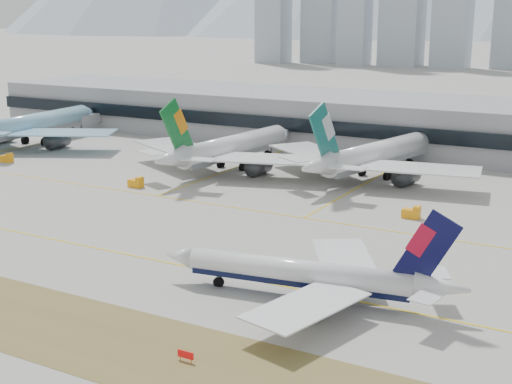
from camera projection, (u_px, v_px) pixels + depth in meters
The scene contains 11 objects.
ground at pixel (160, 249), 124.34m from camera, with size 3000.00×3000.00×0.00m, color gray.
taxiing_airliner at pixel (309, 275), 101.73m from camera, with size 45.43×39.15×15.29m.
widebody_korean at pixel (31, 126), 221.35m from camera, with size 64.63×63.42×23.10m.
widebody_eva at pixel (229, 149), 186.47m from camera, with size 59.40×58.34×21.25m.
widebody_cathay at pixel (373, 156), 176.55m from camera, with size 58.79×58.42×21.42m.
terminal at pixel (383, 122), 219.76m from camera, with size 280.00×43.10×15.00m.
hold_sign_right at pixel (186, 355), 83.98m from camera, with size 2.20×0.15×1.35m.
gse_a at pixel (7, 158), 196.98m from camera, with size 3.55×2.00×2.60m.
gse_b at pixel (136, 183), 168.55m from camera, with size 3.55×2.00×2.60m.
gse_c at pixel (412, 213), 143.06m from camera, with size 3.55×2.00×2.60m.
city_skyline at pixel (400, 0), 546.69m from camera, with size 342.00×49.80×140.00m.
Camera 1 is at (72.28, -94.98, 39.95)m, focal length 50.00 mm.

